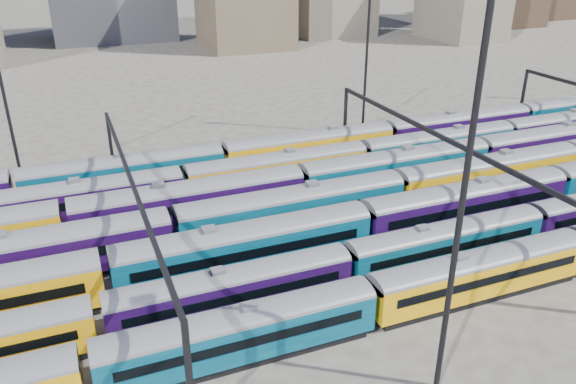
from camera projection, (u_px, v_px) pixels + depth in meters
name	position (u px, v px, depth m)	size (l,w,h in m)	color
ground	(346.00, 223.00, 55.62)	(500.00, 500.00, 0.00)	#403C36
rake_1	(232.00, 286.00, 41.19)	(131.75, 2.75, 4.62)	black
rake_2	(245.00, 243.00, 46.13)	(110.33, 3.23, 5.45)	black
rake_3	(488.00, 171.00, 60.16)	(112.73, 3.30, 5.57)	black
rake_4	(191.00, 199.00, 53.78)	(159.07, 3.32, 5.61)	black
rake_5	(362.00, 154.00, 65.37)	(125.96, 3.07, 5.17)	black
rake_6	(223.00, 157.00, 64.31)	(130.68, 3.19, 5.37)	black
gantry_1	(132.00, 191.00, 46.01)	(0.35, 40.35, 8.03)	black
gantry_2	(438.00, 145.00, 56.20)	(0.35, 40.35, 8.03)	black
mast_2	(465.00, 184.00, 29.56)	(1.40, 0.50, 25.60)	black
mast_3	(368.00, 34.00, 75.18)	(1.40, 0.50, 25.60)	black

